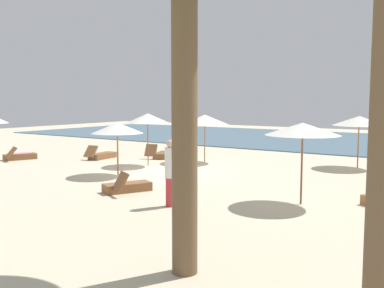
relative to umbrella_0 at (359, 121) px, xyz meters
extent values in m
plane|color=beige|center=(-5.84, -5.45, -2.02)|extent=(60.00, 60.00, 0.00)
cube|color=#476B7F|center=(-5.84, 11.55, -1.99)|extent=(48.00, 16.00, 0.06)
cylinder|color=olive|center=(0.00, 0.00, -0.93)|extent=(0.06, 0.06, 2.17)
cone|color=silver|center=(0.00, 0.00, 0.00)|extent=(2.24, 2.24, 0.41)
cylinder|color=brown|center=(-7.88, -4.57, -0.88)|extent=(0.05, 0.05, 2.27)
cone|color=silver|center=(-7.88, -4.57, 0.09)|extent=(1.90, 1.90, 0.42)
cylinder|color=olive|center=(-6.35, -2.29, -0.93)|extent=(0.05, 0.05, 2.17)
cone|color=white|center=(-6.35, -2.29, -0.03)|extent=(2.26, 2.26, 0.46)
cylinder|color=brown|center=(0.36, -7.79, -0.90)|extent=(0.05, 0.05, 2.25)
cone|color=white|center=(0.36, -7.79, 0.10)|extent=(2.08, 2.08, 0.35)
cylinder|color=olive|center=(-7.20, -7.21, -1.02)|extent=(0.06, 0.06, 2.00)
cone|color=white|center=(-7.20, -7.21, -0.18)|extent=(1.97, 1.97, 0.41)
cube|color=brown|center=(-11.21, -4.09, -1.88)|extent=(0.76, 1.55, 0.28)
cube|color=brown|center=(-11.28, -4.79, -1.59)|extent=(0.62, 0.52, 0.55)
cube|color=brown|center=(-8.89, -2.18, -1.88)|extent=(1.09, 1.62, 0.28)
cube|color=brown|center=(-9.14, -2.83, -1.58)|extent=(0.68, 0.59, 0.58)
cube|color=brown|center=(-4.85, -9.26, -1.88)|extent=(1.21, 1.61, 0.28)
cube|color=brown|center=(-4.54, -9.89, -1.58)|extent=(0.68, 0.59, 0.60)
cube|color=brown|center=(-14.31, -6.58, -1.88)|extent=(1.11, 1.62, 0.28)
cube|color=brown|center=(-14.05, -7.23, -1.60)|extent=(0.71, 0.65, 0.54)
cube|color=#D17299|center=(-14.31, -6.58, -1.72)|extent=(0.86, 1.16, 0.03)
cylinder|color=#BF3338|center=(-2.53, -10.04, -1.62)|extent=(0.37, 0.37, 0.80)
cylinder|color=white|center=(-2.53, -10.04, -0.80)|extent=(0.44, 0.44, 0.83)
sphere|color=beige|center=(-2.53, -10.04, -0.28)|extent=(0.23, 0.23, 0.23)
cylinder|color=brown|center=(0.48, -13.66, 0.60)|extent=(0.43, 0.43, 5.24)
camera|label=1|loc=(4.68, -19.65, 0.93)|focal=41.49mm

